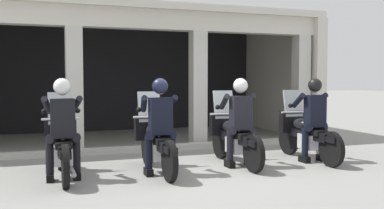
# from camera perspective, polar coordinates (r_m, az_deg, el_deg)

# --- Properties ---
(ground_plane) EXTENTS (80.00, 80.00, 0.00)m
(ground_plane) POSITION_cam_1_polar(r_m,az_deg,el_deg) (10.38, -4.68, -5.35)
(ground_plane) COLOR gray
(station_building) EXTENTS (9.65, 4.29, 3.29)m
(station_building) POSITION_cam_1_polar(r_m,az_deg,el_deg) (12.04, -9.24, 5.71)
(station_building) COLOR black
(station_building) RESTS_ON ground
(kerb_strip) EXTENTS (9.15, 0.24, 0.12)m
(kerb_strip) POSITION_cam_1_polar(r_m,az_deg,el_deg) (9.56, -6.24, -5.75)
(kerb_strip) COLOR #B7B5AD
(kerb_strip) RESTS_ON ground
(motorcycle_far_left) EXTENTS (0.62, 2.04, 1.35)m
(motorcycle_far_left) POSITION_cam_1_polar(r_m,az_deg,el_deg) (7.31, -16.67, -5.19)
(motorcycle_far_left) COLOR black
(motorcycle_far_left) RESTS_ON ground
(police_officer_far_left) EXTENTS (0.63, 0.61, 1.58)m
(police_officer_far_left) POSITION_cam_1_polar(r_m,az_deg,el_deg) (6.98, -16.62, -1.97)
(police_officer_far_left) COLOR black
(police_officer_far_left) RESTS_ON ground
(motorcycle_center_left) EXTENTS (0.62, 2.04, 1.35)m
(motorcycle_center_left) POSITION_cam_1_polar(r_m,az_deg,el_deg) (7.43, -4.78, -4.93)
(motorcycle_center_left) COLOR black
(motorcycle_center_left) RESTS_ON ground
(police_officer_center_left) EXTENTS (0.63, 0.61, 1.58)m
(police_officer_center_left) POSITION_cam_1_polar(r_m,az_deg,el_deg) (7.11, -4.22, -1.75)
(police_officer_center_left) COLOR black
(police_officer_center_left) RESTS_ON ground
(motorcycle_center_right) EXTENTS (0.62, 2.04, 1.35)m
(motorcycle_center_right) POSITION_cam_1_polar(r_m,az_deg,el_deg) (8.09, 5.42, -4.25)
(motorcycle_center_right) COLOR black
(motorcycle_center_right) RESTS_ON ground
(police_officer_center_right) EXTENTS (0.63, 0.61, 1.58)m
(police_officer_center_right) POSITION_cam_1_polar(r_m,az_deg,el_deg) (7.79, 6.31, -1.31)
(police_officer_center_right) COLOR black
(police_officer_center_right) RESTS_ON ground
(motorcycle_far_right) EXTENTS (0.62, 2.04, 1.35)m
(motorcycle_far_right) POSITION_cam_1_polar(r_m,az_deg,el_deg) (8.80, 14.60, -3.73)
(motorcycle_far_right) COLOR black
(motorcycle_far_right) RESTS_ON ground
(police_officer_far_right) EXTENTS (0.63, 0.61, 1.58)m
(police_officer_far_right) POSITION_cam_1_polar(r_m,az_deg,el_deg) (8.52, 15.70, -1.02)
(police_officer_far_right) COLOR black
(police_officer_far_right) RESTS_ON ground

